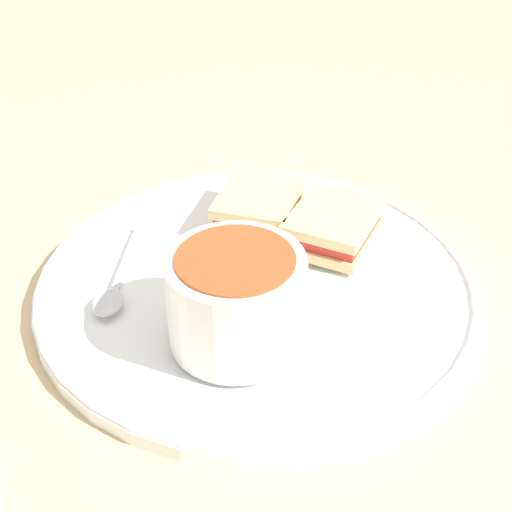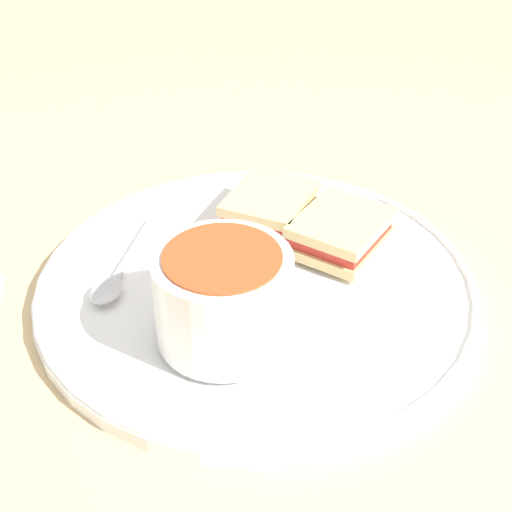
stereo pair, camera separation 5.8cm
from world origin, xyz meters
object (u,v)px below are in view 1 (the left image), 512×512
object	(u,v)px
soup_bowl	(236,299)
spoon	(112,293)
sandwich_half_far	(259,207)
sandwich_half_near	(333,227)

from	to	relation	value
soup_bowl	spoon	distance (m)	0.12
spoon	sandwich_half_far	distance (m)	0.16
sandwich_half_near	sandwich_half_far	xyz separation A→B (m)	(0.06, 0.04, 0.00)
soup_bowl	sandwich_half_near	xyz separation A→B (m)	(0.07, -0.13, -0.02)
soup_bowl	sandwich_half_near	world-z (taller)	soup_bowl
soup_bowl	sandwich_half_near	distance (m)	0.15
spoon	sandwich_half_far	bearing A→B (deg)	138.93
soup_bowl	sandwich_half_near	bearing A→B (deg)	-62.30
sandwich_half_near	sandwich_half_far	bearing A→B (deg)	33.31
soup_bowl	spoon	bearing A→B (deg)	35.20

